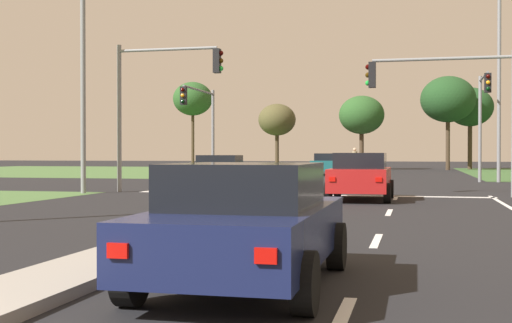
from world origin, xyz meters
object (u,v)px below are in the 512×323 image
at_px(car_red_third, 361,176).
at_px(pedestrian_at_median, 355,158).
at_px(car_maroon_fifth, 347,162).
at_px(treeline_third, 362,115).
at_px(traffic_signal_near_right, 455,95).
at_px(treeline_fourth, 448,100).
at_px(car_teal_near, 326,164).
at_px(traffic_signal_far_right, 483,108).
at_px(traffic_signal_far_left, 202,115).
at_px(street_lamp_third, 498,74).
at_px(treeline_near, 193,99).
at_px(treeline_fifth, 470,107).
at_px(car_navy_fourth, 247,223).
at_px(traffic_signal_near_left, 155,91).
at_px(treeline_second, 277,120).
at_px(car_black_second, 222,169).
at_px(street_lamp_second, 80,63).

relative_size(car_red_third, pedestrian_at_median, 2.38).
xyz_separation_m(car_maroon_fifth, treeline_third, (1.33, 0.06, 4.46)).
height_order(traffic_signal_near_right, pedestrian_at_median, traffic_signal_near_right).
distance_m(treeline_third, treeline_fourth, 8.13).
distance_m(car_teal_near, traffic_signal_far_right, 15.72).
height_order(traffic_signal_far_left, street_lamp_third, street_lamp_third).
bearing_deg(traffic_signal_near_right, car_red_third, -141.13).
bearing_deg(treeline_near, treeline_fifth, 1.06).
xyz_separation_m(car_navy_fourth, traffic_signal_far_left, (-9.83, 29.04, 3.00)).
bearing_deg(car_maroon_fifth, traffic_signal_far_left, 79.47).
relative_size(traffic_signal_near_left, treeline_third, 0.84).
relative_size(car_maroon_fifth, treeline_fourth, 0.53).
distance_m(traffic_signal_near_left, treeline_fifth, 47.01).
relative_size(traffic_signal_far_left, treeline_second, 0.83).
bearing_deg(car_maroon_fifth, car_black_second, 84.18).
bearing_deg(traffic_signal_near_left, treeline_near, 106.60).
xyz_separation_m(car_red_third, pedestrian_at_median, (-2.09, 21.76, 0.42)).
relative_size(car_teal_near, traffic_signal_near_left, 0.75).
xyz_separation_m(traffic_signal_far_left, treeline_fifth, (16.99, 33.29, 2.34)).
bearing_deg(car_maroon_fifth, street_lamp_third, 111.94).
relative_size(traffic_signal_near_left, treeline_second, 0.89).
xyz_separation_m(car_maroon_fifth, pedestrian_at_median, (2.50, -20.91, 0.47)).
height_order(car_black_second, pedestrian_at_median, pedestrian_at_median).
distance_m(car_black_second, traffic_signal_near_right, 13.87).
xyz_separation_m(traffic_signal_near_left, pedestrian_at_median, (6.33, 19.18, -2.86)).
bearing_deg(car_red_third, street_lamp_second, 172.83).
distance_m(car_black_second, treeline_second, 36.95).
relative_size(pedestrian_at_median, treeline_near, 0.20).
bearing_deg(street_lamp_third, treeline_third, 109.39).
distance_m(car_black_second, street_lamp_third, 15.96).
distance_m(treeline_near, treeline_fifth, 28.54).
bearing_deg(treeline_near, car_black_second, -69.30).
distance_m(traffic_signal_near_left, pedestrian_at_median, 20.40).
bearing_deg(pedestrian_at_median, car_black_second, 95.42).
bearing_deg(car_red_third, traffic_signal_far_right, 69.85).
bearing_deg(street_lamp_second, car_black_second, 70.22).
xyz_separation_m(car_teal_near, car_maroon_fifth, (-0.06, 16.52, -0.04)).
bearing_deg(pedestrian_at_median, street_lamp_third, 177.42).
relative_size(car_red_third, treeline_fourth, 0.49).
distance_m(traffic_signal_near_right, traffic_signal_far_left, 17.21).
xyz_separation_m(traffic_signal_near_left, treeline_third, (5.17, 40.15, 1.13)).
distance_m(street_lamp_second, treeline_fifth, 49.03).
distance_m(car_teal_near, treeline_third, 17.21).
xyz_separation_m(traffic_signal_far_right, traffic_signal_near_left, (-13.64, -11.66, 0.14)).
relative_size(street_lamp_third, pedestrian_at_median, 5.98).
height_order(car_black_second, treeline_third, treeline_third).
distance_m(traffic_signal_near_right, treeline_fourth, 40.73).
bearing_deg(street_lamp_third, traffic_signal_far_left, -171.78).
relative_size(car_maroon_fifth, treeline_third, 0.65).
xyz_separation_m(car_teal_near, traffic_signal_near_left, (-3.89, -23.57, 3.30)).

